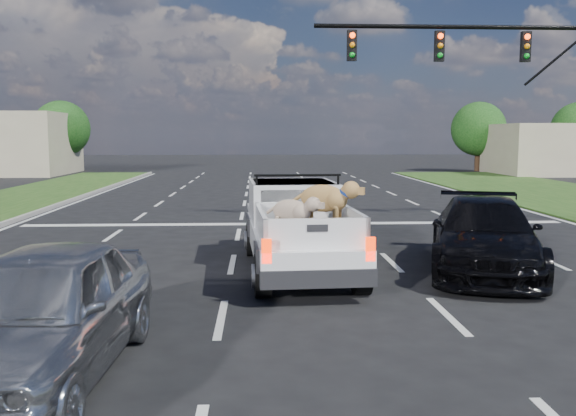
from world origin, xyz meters
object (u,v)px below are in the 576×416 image
pickup_truck (298,225)px  black_coupe (484,235)px  traffic_signal (518,75)px  silver_sedan (40,312)px

pickup_truck → black_coupe: 3.82m
traffic_signal → pickup_truck: bearing=-136.7°
traffic_signal → silver_sedan: 17.15m
traffic_signal → black_coupe: size_ratio=1.78×
traffic_signal → black_coupe: 9.20m
traffic_signal → silver_sedan: traffic_signal is taller
pickup_truck → silver_sedan: bearing=-124.2°
pickup_truck → silver_sedan: (-3.32, -5.54, -0.17)m
silver_sedan → black_coupe: silver_sedan is taller
traffic_signal → silver_sedan: (-10.87, -12.66, -3.95)m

